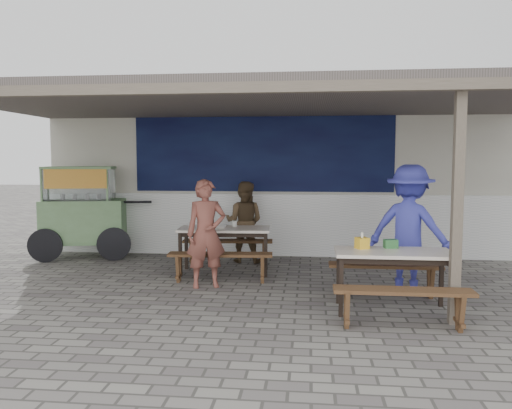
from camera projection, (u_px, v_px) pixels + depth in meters
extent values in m
plane|color=slate|center=(256.00, 296.00, 6.80)|extent=(60.00, 60.00, 0.00)
cube|color=beige|center=(275.00, 165.00, 10.22)|extent=(9.00, 1.20, 3.50)
cube|color=white|center=(272.00, 225.00, 9.69)|extent=(9.00, 0.10, 1.20)
cube|color=#0E1C44|center=(262.00, 150.00, 9.60)|extent=(5.00, 0.03, 1.60)
cube|color=#59504C|center=(263.00, 101.00, 7.55)|extent=(9.00, 4.20, 0.12)
cube|color=#77695A|center=(246.00, 88.00, 5.53)|extent=(9.00, 0.12, 0.12)
cube|color=#77695A|center=(457.00, 205.00, 5.54)|extent=(0.11, 0.11, 2.70)
cube|color=white|center=(224.00, 229.00, 8.14)|extent=(1.52, 0.79, 0.04)
cube|color=black|center=(224.00, 233.00, 8.15)|extent=(1.41, 0.68, 0.06)
cube|color=black|center=(180.00, 255.00, 7.92)|extent=(0.05, 0.05, 0.71)
cube|color=black|center=(265.00, 255.00, 7.87)|extent=(0.05, 0.05, 0.71)
cube|color=black|center=(186.00, 248.00, 8.48)|extent=(0.05, 0.05, 0.71)
cube|color=black|center=(266.00, 249.00, 8.43)|extent=(0.05, 0.05, 0.71)
cube|color=brown|center=(220.00, 254.00, 7.53)|extent=(1.59, 0.40, 0.04)
cube|color=brown|center=(179.00, 269.00, 7.57)|extent=(0.07, 0.28, 0.41)
cube|color=brown|center=(262.00, 269.00, 7.53)|extent=(0.07, 0.28, 0.41)
cube|color=brown|center=(228.00, 241.00, 8.80)|extent=(1.59, 0.40, 0.04)
cube|color=brown|center=(192.00, 253.00, 8.84)|extent=(0.07, 0.28, 0.41)
cube|color=brown|center=(264.00, 254.00, 8.80)|extent=(0.07, 0.28, 0.41)
cube|color=white|center=(394.00, 253.00, 6.05)|extent=(1.41, 0.68, 0.04)
cube|color=black|center=(394.00, 257.00, 6.06)|extent=(1.30, 0.58, 0.06)
cube|color=black|center=(341.00, 287.00, 5.88)|extent=(0.05, 0.05, 0.71)
cube|color=black|center=(454.00, 290.00, 5.74)|extent=(0.05, 0.05, 0.71)
cube|color=black|center=(338.00, 276.00, 6.43)|extent=(0.05, 0.05, 0.71)
cube|color=black|center=(441.00, 279.00, 6.29)|extent=(0.05, 0.05, 0.71)
cube|color=brown|center=(403.00, 291.00, 5.42)|extent=(1.50, 0.28, 0.04)
cube|color=brown|center=(347.00, 309.00, 5.50)|extent=(0.05, 0.28, 0.41)
cube|color=brown|center=(460.00, 313.00, 5.37)|extent=(0.05, 0.28, 0.41)
cube|color=brown|center=(385.00, 266.00, 6.73)|extent=(1.50, 0.28, 0.04)
cube|color=brown|center=(340.00, 281.00, 6.82)|extent=(0.05, 0.28, 0.41)
cube|color=brown|center=(430.00, 283.00, 6.69)|extent=(0.05, 0.28, 0.41)
cube|color=#6F9B67|center=(84.00, 220.00, 9.50)|extent=(1.63, 1.10, 0.77)
cube|color=#6F9B67|center=(85.00, 241.00, 9.53)|extent=(1.57, 1.04, 0.06)
cylinder|color=black|center=(45.00, 246.00, 9.04)|extent=(0.61, 0.20, 0.62)
cylinder|color=black|center=(114.00, 244.00, 9.19)|extent=(0.61, 0.20, 0.62)
cube|color=silver|center=(80.00, 184.00, 9.43)|extent=(1.34, 0.93, 0.61)
cube|color=#6F9B67|center=(79.00, 168.00, 9.40)|extent=(1.39, 0.98, 0.04)
cube|color=#D65532|center=(75.00, 179.00, 9.07)|extent=(1.08, 0.28, 0.35)
cylinder|color=black|center=(131.00, 202.00, 9.58)|extent=(0.76, 0.22, 0.04)
imported|color=brown|center=(206.00, 234.00, 7.24)|extent=(0.67, 0.54, 1.58)
imported|color=brown|center=(244.00, 222.00, 9.06)|extent=(0.78, 0.64, 1.47)
imported|color=#3F43BB|center=(409.00, 229.00, 6.95)|extent=(1.33, 1.11, 1.79)
cube|color=yellow|center=(362.00, 243.00, 6.21)|extent=(0.18, 0.18, 0.14)
cube|color=#327239|center=(391.00, 244.00, 6.25)|extent=(0.18, 0.13, 0.11)
cylinder|color=silver|center=(234.00, 224.00, 8.33)|extent=(0.08, 0.08, 0.09)
imported|color=silver|center=(221.00, 226.00, 8.15)|extent=(0.23, 0.23, 0.05)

